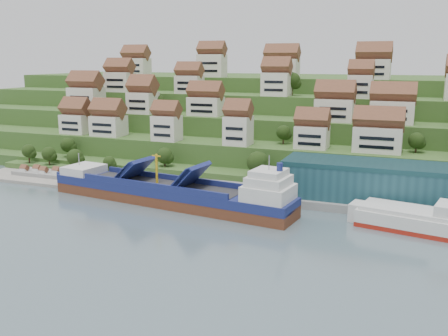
% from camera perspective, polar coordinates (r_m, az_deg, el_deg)
% --- Properties ---
extents(ground, '(300.00, 300.00, 0.00)m').
position_cam_1_polar(ground, '(135.11, -3.78, -4.37)').
color(ground, slate).
rests_on(ground, ground).
extents(quay, '(180.00, 14.00, 2.20)m').
position_cam_1_polar(quay, '(141.75, 6.17, -3.15)').
color(quay, gray).
rests_on(quay, ground).
extents(pebble_beach, '(45.00, 20.00, 1.00)m').
position_cam_1_polar(pebble_beach, '(175.92, -19.43, -0.94)').
color(pebble_beach, gray).
rests_on(pebble_beach, ground).
extents(hillside, '(260.00, 128.00, 31.00)m').
position_cam_1_polar(hillside, '(229.11, 7.27, 5.20)').
color(hillside, '#2D4C1E').
rests_on(hillside, ground).
extents(hillside_village, '(158.55, 63.40, 29.76)m').
position_cam_1_polar(hillside_village, '(186.44, 4.48, 7.90)').
color(hillside_village, silver).
rests_on(hillside_village, ground).
extents(hillside_trees, '(143.98, 62.49, 30.44)m').
position_cam_1_polar(hillside_trees, '(173.84, -0.01, 4.86)').
color(hillside_trees, '#243C14').
rests_on(hillside_trees, ground).
extents(warehouse, '(60.00, 15.00, 10.00)m').
position_cam_1_polar(warehouse, '(137.72, 19.41, -1.63)').
color(warehouse, '#1F4A55').
rests_on(warehouse, quay).
extents(flagpole, '(1.28, 0.16, 8.00)m').
position_cam_1_polar(flagpole, '(136.13, 4.91, -1.26)').
color(flagpole, gray).
rests_on(flagpole, quay).
extents(beach_huts, '(14.40, 3.70, 2.20)m').
position_cam_1_polar(beach_huts, '(175.96, -20.22, -0.46)').
color(beach_huts, white).
rests_on(beach_huts, pebble_beach).
extents(cargo_ship, '(73.23, 20.26, 15.98)m').
position_cam_1_polar(cargo_ship, '(136.08, -5.67, -2.93)').
color(cargo_ship, '#5C2F1C').
rests_on(cargo_ship, ground).
extents(second_ship, '(29.22, 15.38, 8.05)m').
position_cam_1_polar(second_ship, '(123.82, 21.77, -5.65)').
color(second_ship, maroon).
rests_on(second_ship, ground).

